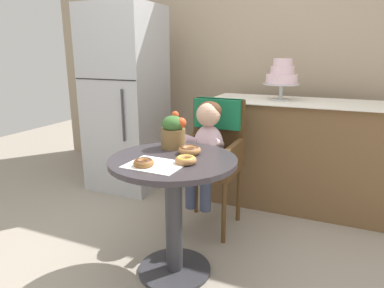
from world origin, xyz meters
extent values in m
plane|color=gray|center=(0.00, 0.00, 0.00)|extent=(8.00, 8.00, 0.00)
cube|color=tan|center=(0.00, 1.85, 1.35)|extent=(4.80, 0.10, 2.70)
cylinder|color=#332D33|center=(0.00, 0.00, 0.70)|extent=(0.72, 0.72, 0.03)
cylinder|color=#333338|center=(0.00, 0.00, 0.34)|extent=(0.10, 0.10, 0.69)
cylinder|color=#333338|center=(0.00, 0.00, 0.01)|extent=(0.44, 0.44, 0.02)
cube|color=brown|center=(-0.01, 0.61, 0.47)|extent=(0.42, 0.42, 0.04)
cube|color=brown|center=(-0.01, 0.80, 0.72)|extent=(0.40, 0.04, 0.46)
cube|color=brown|center=(-0.20, 0.61, 0.58)|extent=(0.04, 0.38, 0.18)
cube|color=brown|center=(0.18, 0.61, 0.58)|extent=(0.04, 0.38, 0.18)
cube|color=#197247|center=(-0.01, 0.80, 0.84)|extent=(0.36, 0.11, 0.22)
cylinder|color=brown|center=(-0.19, 0.43, 0.23)|extent=(0.03, 0.03, 0.45)
cylinder|color=brown|center=(0.17, 0.43, 0.23)|extent=(0.03, 0.03, 0.45)
cylinder|color=brown|center=(-0.19, 0.79, 0.23)|extent=(0.03, 0.03, 0.45)
cylinder|color=brown|center=(0.17, 0.79, 0.23)|extent=(0.03, 0.03, 0.45)
ellipsoid|color=silver|center=(-0.01, 0.59, 0.64)|extent=(0.22, 0.16, 0.30)
sphere|color=#E0B293|center=(-0.01, 0.58, 0.87)|extent=(0.17, 0.17, 0.17)
ellipsoid|color=#4C2D19|center=(-0.01, 0.60, 0.89)|extent=(0.17, 0.17, 0.14)
cylinder|color=silver|center=(-0.11, 0.50, 0.69)|extent=(0.08, 0.23, 0.13)
sphere|color=#E0B293|center=(-0.10, 0.42, 0.62)|extent=(0.06, 0.06, 0.06)
cylinder|color=silver|center=(0.08, 0.50, 0.69)|extent=(0.08, 0.23, 0.13)
sphere|color=#E0B293|center=(0.07, 0.42, 0.62)|extent=(0.06, 0.06, 0.06)
cylinder|color=#3F4760|center=(-0.07, 0.51, 0.53)|extent=(0.09, 0.22, 0.09)
cylinder|color=#3F4760|center=(-0.07, 0.40, 0.36)|extent=(0.08, 0.08, 0.26)
cylinder|color=#3F4760|center=(0.04, 0.51, 0.53)|extent=(0.09, 0.22, 0.09)
cylinder|color=#3F4760|center=(0.04, 0.40, 0.36)|extent=(0.08, 0.08, 0.26)
cube|color=white|center=(-0.03, -0.15, 0.72)|extent=(0.30, 0.24, 0.00)
torus|color=#936033|center=(-0.07, -0.19, 0.74)|extent=(0.11, 0.11, 0.04)
torus|color=#512D1E|center=(-0.07, -0.19, 0.75)|extent=(0.09, 0.09, 0.02)
torus|color=#AD7542|center=(0.11, -0.06, 0.74)|extent=(0.12, 0.12, 0.04)
torus|color=gold|center=(0.11, -0.06, 0.75)|extent=(0.10, 0.10, 0.02)
torus|color=#AD7542|center=(0.05, 0.11, 0.74)|extent=(0.13, 0.13, 0.04)
torus|color=#512D1E|center=(0.05, 0.11, 0.75)|extent=(0.11, 0.11, 0.02)
cylinder|color=brown|center=(-0.10, 0.19, 0.78)|extent=(0.15, 0.15, 0.12)
ellipsoid|color=#38662D|center=(-0.10, 0.19, 0.87)|extent=(0.14, 0.14, 0.10)
sphere|color=#E54C23|center=(-0.04, 0.20, 0.88)|extent=(0.06, 0.06, 0.06)
sphere|color=#E54C23|center=(-0.10, 0.23, 0.92)|extent=(0.04, 0.04, 0.04)
sphere|color=#E54C23|center=(-0.13, 0.19, 0.89)|extent=(0.05, 0.05, 0.05)
sphere|color=#E54C23|center=(-0.09, 0.16, 0.88)|extent=(0.05, 0.05, 0.05)
cube|color=brown|center=(0.55, 1.30, 0.45)|extent=(1.50, 0.56, 0.90)
cube|color=white|center=(0.55, 1.30, 0.90)|extent=(1.56, 0.62, 0.01)
cylinder|color=silver|center=(0.35, 1.30, 0.91)|extent=(0.16, 0.16, 0.01)
cylinder|color=silver|center=(0.35, 1.30, 0.97)|extent=(0.03, 0.03, 0.12)
cylinder|color=silver|center=(0.35, 1.30, 1.03)|extent=(0.30, 0.30, 0.01)
cylinder|color=silver|center=(0.35, 1.30, 1.08)|extent=(0.26, 0.25, 0.08)
cylinder|color=silver|center=(0.35, 1.30, 1.05)|extent=(0.26, 0.26, 0.01)
cylinder|color=silver|center=(0.35, 1.30, 1.15)|extent=(0.19, 0.19, 0.07)
cylinder|color=silver|center=(0.35, 1.30, 1.12)|extent=(0.19, 0.19, 0.01)
cylinder|color=silver|center=(0.35, 1.30, 1.21)|extent=(0.15, 0.15, 0.06)
cylinder|color=silver|center=(0.35, 1.30, 1.19)|extent=(0.16, 0.16, 0.01)
cube|color=#B7BABF|center=(-1.05, 1.10, 0.85)|extent=(0.64, 0.60, 1.70)
cube|color=black|center=(-1.05, 0.80, 1.06)|extent=(0.63, 0.01, 0.01)
cylinder|color=#3F3F44|center=(-0.87, 0.79, 0.77)|extent=(0.02, 0.02, 0.45)
camera|label=1|loc=(0.83, -1.64, 1.30)|focal=32.31mm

